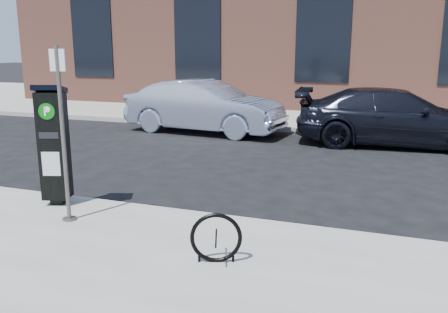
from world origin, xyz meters
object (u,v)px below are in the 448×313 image
at_px(bike_rack, 216,238).
at_px(car_silver, 204,107).
at_px(parking_kiosk, 54,144).
at_px(car_dark, 395,117).
at_px(sign_pole, 63,137).

relative_size(bike_rack, car_silver, 0.12).
bearing_deg(parking_kiosk, car_silver, 75.77).
relative_size(parking_kiosk, car_dark, 0.36).
bearing_deg(bike_rack, car_dark, 57.88).
bearing_deg(car_silver, parking_kiosk, -170.00).
bearing_deg(car_dark, sign_pole, 146.54).
distance_m(parking_kiosk, sign_pole, 0.87).
relative_size(parking_kiosk, bike_rack, 3.15).
bearing_deg(parking_kiosk, car_dark, 37.92).
xyz_separation_m(sign_pole, bike_rack, (2.43, -0.56, -0.91)).
bearing_deg(car_silver, bike_rack, -151.35).
relative_size(sign_pole, car_dark, 0.47).
height_order(sign_pole, car_dark, sign_pole).
height_order(bike_rack, car_dark, car_dark).
distance_m(sign_pole, bike_rack, 2.66).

